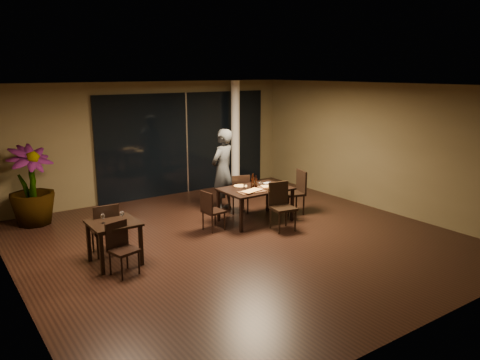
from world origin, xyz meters
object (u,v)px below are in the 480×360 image
at_px(main_table, 256,191).
at_px(chair_side_near, 121,245).
at_px(chair_side_far, 106,227).
at_px(bottle_b, 256,182).
at_px(bottle_a, 252,181).
at_px(chair_main_near, 281,203).
at_px(potted_plant, 31,186).
at_px(chair_main_left, 211,209).
at_px(bottle_c, 253,180).
at_px(side_table, 114,229).
at_px(chair_main_right, 296,190).
at_px(chair_main_far, 239,192).
at_px(diner, 223,170).

relative_size(main_table, chair_side_near, 1.72).
bearing_deg(chair_side_far, bottle_b, -173.58).
relative_size(bottle_a, bottle_b, 1.13).
height_order(chair_main_near, bottle_b, bottle_b).
xyz_separation_m(potted_plant, bottle_a, (4.04, -2.51, 0.04)).
xyz_separation_m(chair_main_left, potted_plant, (-2.94, 2.56, 0.39)).
bearing_deg(bottle_a, main_table, -38.57).
relative_size(chair_main_left, chair_side_near, 0.98).
bearing_deg(bottle_c, chair_side_near, -162.51).
xyz_separation_m(bottle_a, bottle_c, (0.08, 0.09, -0.00)).
bearing_deg(bottle_a, chair_side_near, -163.52).
height_order(chair_main_near, chair_side_near, chair_main_near).
bearing_deg(side_table, chair_side_far, 89.80).
bearing_deg(chair_side_near, bottle_b, 2.44).
bearing_deg(bottle_b, chair_main_near, -83.98).
distance_m(chair_main_right, bottle_a, 1.24).
bearing_deg(bottle_a, chair_main_near, -77.32).
distance_m(main_table, chair_main_near, 0.75).
bearing_deg(potted_plant, chair_main_near, -37.95).
xyz_separation_m(main_table, bottle_a, (-0.05, 0.04, 0.23)).
height_order(side_table, chair_main_far, chair_main_far).
bearing_deg(main_table, chair_side_near, -164.42).
xyz_separation_m(chair_side_near, diner, (3.31, 2.08, 0.49)).
xyz_separation_m(chair_main_right, bottle_b, (-1.09, 0.11, 0.32)).
relative_size(chair_main_right, chair_side_near, 1.17).
xyz_separation_m(chair_main_near, chair_side_far, (-3.52, 0.66, -0.02)).
bearing_deg(bottle_c, main_table, -101.94).
height_order(chair_main_far, diner, diner).
bearing_deg(potted_plant, chair_main_left, -41.07).
bearing_deg(bottle_c, bottle_a, -132.09).
relative_size(chair_side_near, potted_plant, 0.50).
bearing_deg(chair_main_left, bottle_a, -93.32).
bearing_deg(diner, chair_main_right, 114.09).
distance_m(chair_main_far, bottle_b, 0.74).
xyz_separation_m(chair_main_left, chair_main_right, (2.29, -0.07, 0.09)).
distance_m(chair_main_left, chair_side_far, 2.24).
distance_m(chair_main_far, bottle_a, 0.75).
xyz_separation_m(chair_main_far, bottle_a, (-0.10, -0.64, 0.39)).
bearing_deg(main_table, bottle_c, 78.06).
relative_size(chair_main_right, diner, 0.52).
bearing_deg(bottle_b, main_table, -135.91).
distance_m(chair_main_far, chair_main_right, 1.33).
height_order(chair_main_near, bottle_a, bottle_a).
bearing_deg(chair_main_near, chair_main_left, 160.15).
relative_size(chair_main_far, bottle_b, 3.44).
distance_m(chair_main_near, chair_main_left, 1.47).
distance_m(chair_side_near, potted_plant, 3.60).
relative_size(side_table, bottle_b, 2.97).
bearing_deg(diner, chair_main_near, 75.25).
height_order(main_table, diner, diner).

